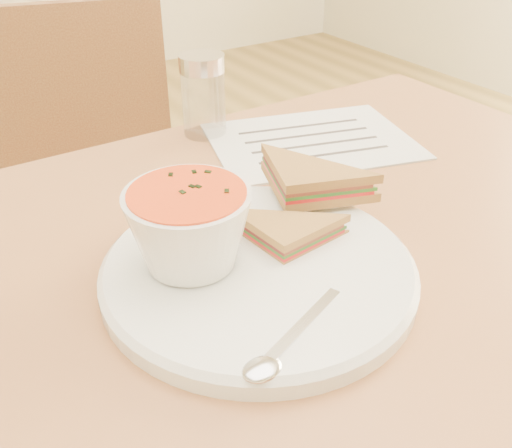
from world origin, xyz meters
TOP-DOWN VIEW (x-y plane):
  - dining_table at (0.00, 0.00)m, footprint 1.00×0.70m
  - chair_far at (-0.07, 0.59)m, footprint 0.47×0.47m
  - plate at (-0.09, -0.04)m, footprint 0.38×0.38m
  - soup_bowl at (-0.14, -0.01)m, footprint 0.14×0.14m
  - sandwich_half_a at (-0.07, -0.06)m, footprint 0.10×0.10m
  - sandwich_half_b at (-0.02, 0.00)m, footprint 0.14×0.14m
  - spoon at (-0.12, -0.14)m, footprint 0.17×0.10m
  - paper_menu at (0.16, 0.19)m, footprint 0.34×0.29m
  - condiment_shaker at (0.04, 0.30)m, footprint 0.08×0.08m

SIDE VIEW (x-z plane):
  - dining_table at x=0.00m, z-range 0.00..0.75m
  - chair_far at x=-0.07m, z-range 0.00..0.87m
  - paper_menu at x=0.16m, z-range 0.75..0.75m
  - plate at x=-0.09m, z-range 0.75..0.77m
  - spoon at x=-0.12m, z-range 0.77..0.78m
  - sandwich_half_a at x=-0.07m, z-range 0.77..0.79m
  - sandwich_half_b at x=-0.02m, z-range 0.78..0.81m
  - soup_bowl at x=-0.14m, z-range 0.77..0.85m
  - condiment_shaker at x=0.04m, z-range 0.75..0.87m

